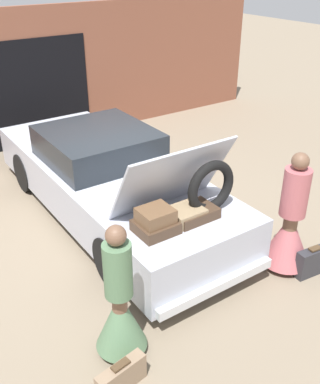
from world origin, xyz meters
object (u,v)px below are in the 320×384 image
object	(u,v)px
car	(110,180)
suitcase_beside_left_person	(121,377)
person_left	(120,309)
person_right	(289,229)
suitcase_beside_right_person	(313,262)

from	to	relation	value
car	suitcase_beside_left_person	distance (m)	3.32
car	person_left	world-z (taller)	car
person_right	car	bearing A→B (deg)	37.53
suitcase_beside_left_person	suitcase_beside_right_person	world-z (taller)	suitcase_beside_right_person
suitcase_beside_left_person	suitcase_beside_right_person	bearing A→B (deg)	2.29
car	person_left	size ratio (longest dim) A/B	3.33
person_right	suitcase_beside_left_person	bearing A→B (deg)	109.66
person_left	person_right	size ratio (longest dim) A/B	0.94
person_left	suitcase_beside_left_person	distance (m)	0.63
car	suitcase_beside_left_person	xyz separation A→B (m)	(-1.51, -2.92, -0.46)
car	suitcase_beside_right_person	bearing A→B (deg)	-63.35
car	person_right	xyz separation A→B (m)	(1.26, -2.49, -0.03)
suitcase_beside_right_person	suitcase_beside_left_person	bearing A→B (deg)	-177.71
suitcase_beside_left_person	suitcase_beside_right_person	distance (m)	2.92
person_right	suitcase_beside_left_person	xyz separation A→B (m)	(-2.77, -0.44, -0.43)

